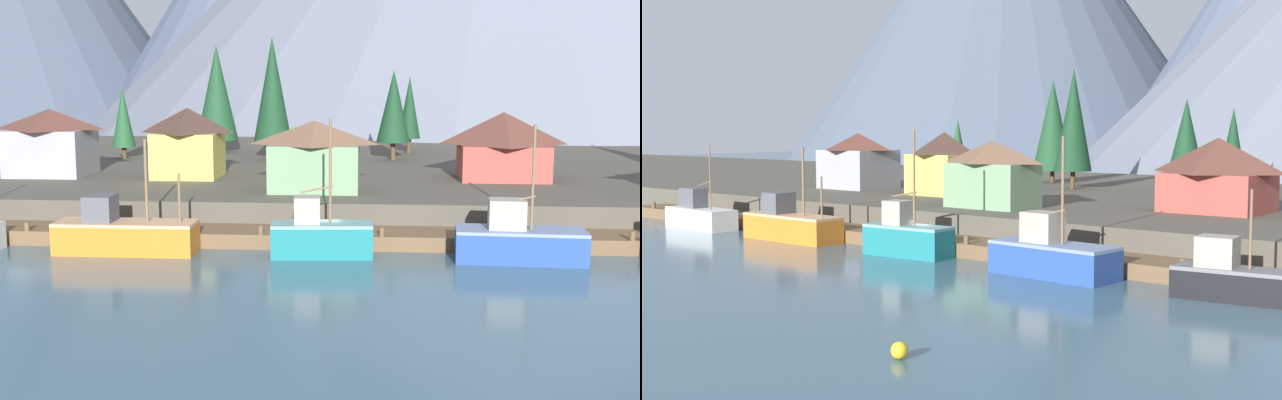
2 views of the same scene
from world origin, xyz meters
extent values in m
cube|color=#3D5B6B|center=(0.00, 20.00, -0.50)|extent=(400.00, 400.00, 1.00)
cube|color=brown|center=(0.00, 2.00, 0.50)|extent=(80.00, 4.00, 1.00)
cylinder|color=brown|center=(-20.00, 0.20, 0.80)|extent=(0.36, 0.36, 1.60)
cylinder|color=brown|center=(-12.00, 0.20, 0.80)|extent=(0.36, 0.36, 1.60)
cylinder|color=brown|center=(-4.00, 0.20, 0.80)|extent=(0.36, 0.36, 1.60)
cylinder|color=brown|center=(4.00, 0.20, 0.80)|extent=(0.36, 0.36, 1.60)
cylinder|color=brown|center=(12.00, 0.20, 0.80)|extent=(0.36, 0.36, 1.60)
cylinder|color=brown|center=(20.00, 0.20, 0.80)|extent=(0.36, 0.36, 1.60)
cube|color=#4C473D|center=(0.00, 32.00, 1.25)|extent=(400.00, 56.00, 2.50)
cube|color=#CC6B1E|center=(-12.57, -1.53, 0.94)|extent=(9.10, 2.79, 1.89)
cube|color=tan|center=(-12.57, -1.53, 1.99)|extent=(9.10, 2.79, 0.20)
cube|color=#4C4C51|center=(-14.21, -1.53, 2.93)|extent=(1.83, 2.05, 1.69)
cylinder|color=brown|center=(-11.14, -1.53, 4.76)|extent=(0.19, 0.19, 5.36)
cylinder|color=brown|center=(-9.00, -1.54, 3.67)|extent=(0.16, 0.16, 3.17)
cube|color=#196B70|center=(0.18, -1.58, 0.99)|extent=(6.59, 2.92, 1.99)
cube|color=#679496|center=(0.18, -1.58, 2.09)|extent=(6.59, 2.92, 0.20)
cube|color=gray|center=(-0.74, -1.66, 3.03)|extent=(1.76, 1.76, 1.69)
cylinder|color=brown|center=(0.72, -1.54, 5.52)|extent=(0.17, 0.17, 6.67)
cylinder|color=brown|center=(-0.14, -1.61, 4.35)|extent=(2.16, 0.30, 0.52)
cube|color=navy|center=(12.60, -1.91, 0.92)|extent=(8.11, 3.52, 1.85)
cube|color=#6C7DA2|center=(12.60, -1.91, 1.95)|extent=(8.11, 3.52, 0.20)
cube|color=gray|center=(11.74, -1.86, 2.97)|extent=(2.35, 1.92, 1.85)
cylinder|color=brown|center=(13.22, -1.95, 5.29)|extent=(0.17, 0.17, 6.48)
cylinder|color=brown|center=(12.32, -1.90, 3.85)|extent=(2.24, 0.25, 0.65)
cube|color=#6B8E66|center=(-1.26, 9.89, 4.31)|extent=(6.85, 4.32, 3.63)
pyramid|color=brown|center=(-1.26, 9.89, 7.04)|extent=(7.19, 4.54, 1.82)
cube|color=gray|center=(-25.39, 17.80, 4.54)|extent=(6.72, 5.94, 4.07)
pyramid|color=brown|center=(-25.39, 17.80, 7.46)|extent=(7.05, 6.24, 1.78)
cube|color=#9E4238|center=(14.20, 18.26, 4.01)|extent=(7.32, 6.34, 3.01)
pyramid|color=brown|center=(14.20, 18.26, 6.87)|extent=(7.69, 6.66, 2.71)
cube|color=gold|center=(-12.94, 17.38, 4.45)|extent=(5.55, 5.44, 3.90)
pyramid|color=#422D23|center=(-12.94, 17.38, 7.46)|extent=(5.82, 5.71, 2.13)
cylinder|color=#4C3823|center=(-14.67, 38.65, 3.22)|extent=(0.50, 0.50, 1.44)
cone|color=#194223|center=(-14.67, 38.65, 9.19)|extent=(4.64, 4.64, 10.50)
cylinder|color=#4C3823|center=(-23.22, 31.63, 3.11)|extent=(0.50, 0.50, 1.22)
cone|color=#1E4C28|center=(-23.22, 31.63, 6.81)|extent=(2.43, 2.43, 6.17)
cylinder|color=#4C3823|center=(6.80, 39.17, 3.34)|extent=(0.50, 0.50, 1.69)
cone|color=#14381E|center=(6.80, 39.17, 7.58)|extent=(2.46, 2.46, 6.78)
cylinder|color=#4C3823|center=(4.98, 32.24, 3.44)|extent=(0.50, 0.50, 1.87)
cone|color=#14381E|center=(4.98, 32.24, 8.04)|extent=(3.46, 3.46, 7.33)
cylinder|color=#4C3823|center=(-7.46, 31.73, 3.44)|extent=(0.50, 0.50, 1.89)
cone|color=#14381E|center=(-7.46, 31.73, 9.72)|extent=(3.94, 3.94, 10.67)
camera|label=1|loc=(4.12, -52.80, 11.91)|focal=46.22mm
camera|label=2|loc=(41.21, -44.94, 9.15)|focal=48.11mm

